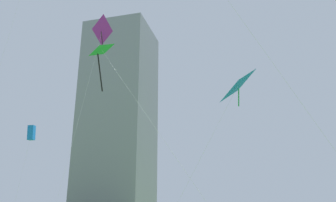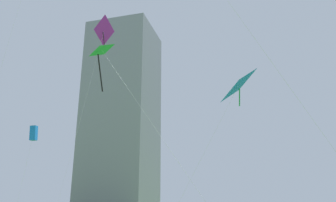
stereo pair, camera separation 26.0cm
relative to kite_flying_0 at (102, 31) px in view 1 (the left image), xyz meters
name	(u,v)px [view 1 (the left image)]	position (x,y,z in m)	size (l,w,h in m)	color
kite_flying_0	(102,31)	(0.00, 0.00, 0.00)	(2.58, 12.01, 27.04)	silver
kite_flying_3	(237,86)	(16.24, -13.19, -13.65)	(8.02, 3.51, 13.19)	silver
kite_flying_5	(31,133)	(-6.82, -3.04, -15.17)	(0.76, 3.12, 11.45)	silver
kite_flying_6	(102,55)	(5.68, -18.46, -12.87)	(9.55, 4.74, 13.67)	silver
distant_highrise_0	(119,115)	(-15.07, 78.11, 9.70)	(23.70, 23.20, 70.80)	gray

